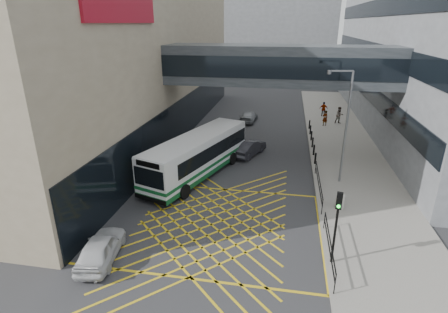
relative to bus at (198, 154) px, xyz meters
The scene contains 18 objects.
ground 7.21m from the bus, 70.26° to the right, with size 120.00×120.00×0.00m, color #333335.
building_whsmith 19.29m from the bus, 148.99° to the left, with size 24.17×42.00×16.00m.
building_far 53.89m from the bus, 89.60° to the left, with size 28.00×16.00×18.00m, color gray.
skybridge 9.61m from the bus, 45.07° to the left, with size 20.00×4.10×3.00m.
pavement 14.22m from the bus, 36.40° to the left, with size 6.00×54.00×0.16m, color gray.
box_junction 7.21m from the bus, 70.26° to the right, with size 12.00×9.00×0.01m.
bus is the anchor object (origin of this frame).
car_white 10.79m from the bus, 101.42° to the right, with size 1.67×4.08×1.30m, color silver.
car_dark 5.83m from the bus, 56.42° to the left, with size 1.68×4.28×1.34m, color black.
car_silver 15.81m from the bus, 82.93° to the left, with size 1.71×4.04×1.26m, color gray.
traffic_light 12.56m from the bus, 46.52° to the right, with size 0.28×0.44×3.71m.
street_lamp 10.37m from the bus, ahead, with size 1.74×0.54×7.68m.
litter_bin 10.35m from the bus, 20.71° to the right, with size 0.51×0.51×0.89m, color #ADA89E.
kerb_railings 9.83m from the bus, 29.57° to the right, with size 0.05×12.54×1.00m.
bollards 12.07m from the bus, 44.20° to the left, with size 0.14×10.14×0.90m.
pedestrian_a 18.11m from the bus, 55.35° to the left, with size 0.66×0.47×1.66m, color gray.
pedestrian_b 20.01m from the bus, 53.39° to the left, with size 0.89×0.52×1.83m, color gray.
pedestrian_c 21.81m from the bus, 61.24° to the left, with size 1.00×0.48×1.70m, color gray.
Camera 1 is at (3.74, -16.54, 10.61)m, focal length 28.00 mm.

